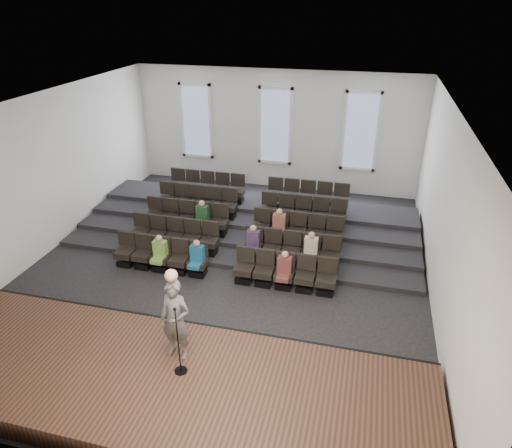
{
  "coord_description": "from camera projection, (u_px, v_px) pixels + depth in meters",
  "views": [
    {
      "loc": [
        3.85,
        -11.48,
        7.64
      ],
      "look_at": [
        0.81,
        0.5,
        1.39
      ],
      "focal_mm": 32.0,
      "sensor_mm": 36.0,
      "label": 1
    }
  ],
  "objects": [
    {
      "name": "stage_lip",
      "position": [
        186.0,
        329.0,
        11.23
      ],
      "size": [
        11.8,
        0.06,
        0.52
      ],
      "primitive_type": "cube",
      "color": "black",
      "rests_on": "ground"
    },
    {
      "name": "ground",
      "position": [
        227.0,
        268.0,
        14.22
      ],
      "size": [
        14.0,
        14.0,
        0.0
      ],
      "primitive_type": "plane",
      "color": "black",
      "rests_on": "ground"
    },
    {
      "name": "windows",
      "position": [
        275.0,
        126.0,
        19.02
      ],
      "size": [
        8.44,
        0.1,
        3.24
      ],
      "color": "white",
      "rests_on": "wall_back"
    },
    {
      "name": "wall_back",
      "position": [
        275.0,
        131.0,
        19.17
      ],
      "size": [
        12.0,
        0.04,
        5.0
      ],
      "primitive_type": "cube",
      "color": "silver",
      "rests_on": "ground"
    },
    {
      "name": "risers",
      "position": [
        252.0,
        219.0,
        16.88
      ],
      "size": [
        11.8,
        4.8,
        0.6
      ],
      "color": "black",
      "rests_on": "ground"
    },
    {
      "name": "seating_rows",
      "position": [
        240.0,
        227.0,
        15.25
      ],
      "size": [
        6.8,
        4.7,
        1.67
      ],
      "color": "black",
      "rests_on": "ground"
    },
    {
      "name": "mic_stand",
      "position": [
        179.0,
        353.0,
        9.43
      ],
      "size": [
        0.28,
        0.28,
        1.66
      ],
      "color": "black",
      "rests_on": "stage"
    },
    {
      "name": "wall_front",
      "position": [
        85.0,
        367.0,
        7.02
      ],
      "size": [
        12.0,
        0.04,
        5.0
      ],
      "primitive_type": "cube",
      "color": "silver",
      "rests_on": "ground"
    },
    {
      "name": "ceiling",
      "position": [
        221.0,
        106.0,
        11.96
      ],
      "size": [
        12.0,
        14.0,
        0.02
      ],
      "primitive_type": "cube",
      "color": "white",
      "rests_on": "ground"
    },
    {
      "name": "wall_left",
      "position": [
        43.0,
        176.0,
        14.41
      ],
      "size": [
        0.04,
        14.0,
        5.0
      ],
      "primitive_type": "cube",
      "color": "silver",
      "rests_on": "ground"
    },
    {
      "name": "stage",
      "position": [
        154.0,
        382.0,
        9.7
      ],
      "size": [
        11.8,
        3.6,
        0.5
      ],
      "primitive_type": "cube",
      "color": "#4F3222",
      "rests_on": "ground"
    },
    {
      "name": "audience",
      "position": [
        240.0,
        242.0,
        14.04
      ],
      "size": [
        4.85,
        2.64,
        1.1
      ],
      "color": "#74AC45",
      "rests_on": "seating_rows"
    },
    {
      "name": "speaker",
      "position": [
        176.0,
        320.0,
        9.68
      ],
      "size": [
        0.74,
        0.53,
        1.91
      ],
      "primitive_type": "imported",
      "rotation": [
        0.0,
        0.0,
        -0.11
      ],
      "color": "#5A5755",
      "rests_on": "stage"
    },
    {
      "name": "wall_right",
      "position": [
        446.0,
        216.0,
        11.77
      ],
      "size": [
        0.04,
        14.0,
        5.0
      ],
      "primitive_type": "cube",
      "color": "silver",
      "rests_on": "ground"
    }
  ]
}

